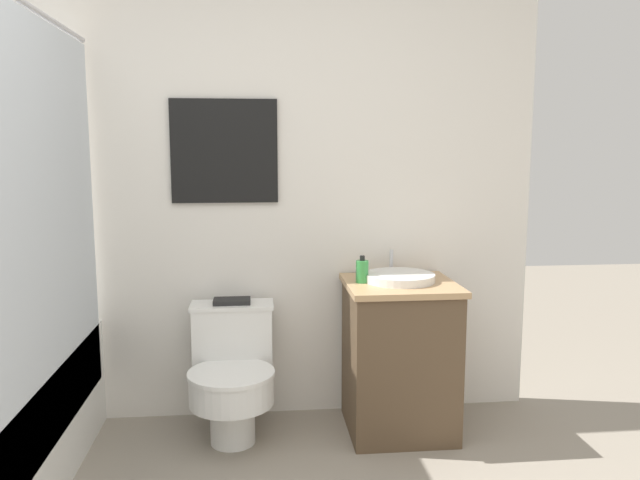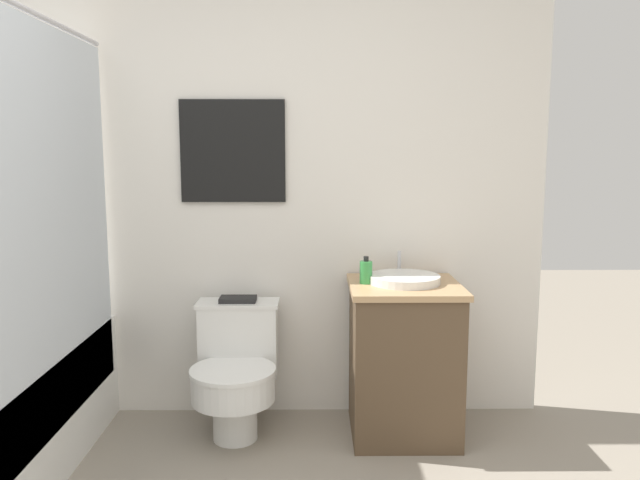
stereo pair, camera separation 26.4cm
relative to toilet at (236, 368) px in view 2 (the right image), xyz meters
name	(u,v)px [view 2 (the right image)]	position (x,y,z in m)	size (l,w,h in m)	color
wall_back	(217,185)	(-0.12, 0.30, 0.91)	(3.50, 0.07, 2.50)	white
toilet	(236,368)	(0.00, 0.00, 0.00)	(0.42, 0.57, 0.66)	white
vanity	(403,359)	(0.85, -0.01, 0.05)	(0.55, 0.54, 0.78)	brown
sink	(404,279)	(0.85, 0.02, 0.46)	(0.36, 0.39, 0.13)	white
soap_bottle	(366,272)	(0.66, 0.01, 0.50)	(0.06, 0.06, 0.14)	green
book_on_tank	(238,299)	(0.00, 0.14, 0.33)	(0.19, 0.11, 0.02)	black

